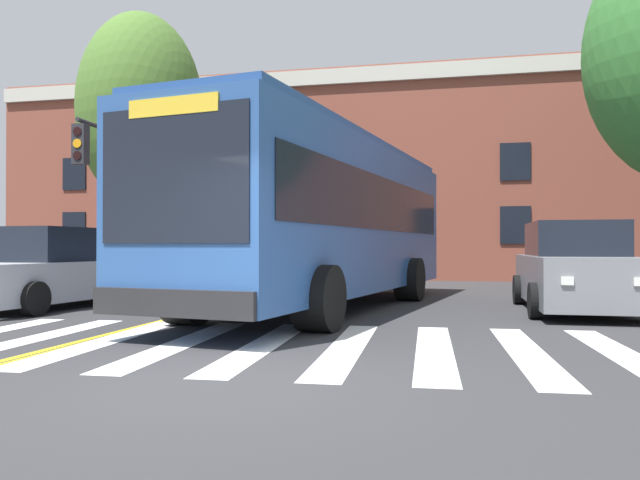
% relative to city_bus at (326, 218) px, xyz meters
% --- Properties ---
extents(ground_plane, '(120.00, 120.00, 0.00)m').
position_rel_city_bus_xyz_m(ground_plane, '(0.54, -7.25, -1.92)').
color(ground_plane, '#303033').
extents(crosswalk, '(15.16, 5.05, 0.01)m').
position_rel_city_bus_xyz_m(crosswalk, '(-0.37, -4.98, -1.91)').
color(crosswalk, white).
rests_on(crosswalk, ground).
extents(lane_line_yellow_inner, '(0.12, 36.00, 0.01)m').
position_rel_city_bus_xyz_m(lane_line_yellow_inner, '(-2.39, 9.02, -1.91)').
color(lane_line_yellow_inner, gold).
rests_on(lane_line_yellow_inner, ground).
extents(lane_line_yellow_outer, '(0.12, 36.00, 0.01)m').
position_rel_city_bus_xyz_m(lane_line_yellow_outer, '(-2.23, 9.02, -1.91)').
color(lane_line_yellow_outer, gold).
rests_on(lane_line_yellow_outer, ground).
extents(city_bus, '(4.25, 11.37, 3.53)m').
position_rel_city_bus_xyz_m(city_bus, '(0.00, 0.00, 0.00)').
color(city_bus, '#2D5699').
rests_on(city_bus, ground).
extents(car_silver_near_lane, '(2.34, 4.92, 1.72)m').
position_rel_city_bus_xyz_m(car_silver_near_lane, '(-5.83, -1.05, -1.14)').
color(car_silver_near_lane, '#B7BABF').
rests_on(car_silver_near_lane, ground).
extents(car_grey_far_lane, '(2.12, 4.82, 1.80)m').
position_rel_city_bus_xyz_m(car_grey_far_lane, '(5.02, 0.45, -1.09)').
color(car_grey_far_lane, slate).
rests_on(car_grey_far_lane, ground).
extents(traffic_light_far_corner, '(0.35, 2.93, 5.03)m').
position_rel_city_bus_xyz_m(traffic_light_far_corner, '(-6.51, 2.46, 1.36)').
color(traffic_light_far_corner, '#28282D').
rests_on(traffic_light_far_corner, ground).
extents(street_tree_curbside_small, '(5.50, 5.88, 9.34)m').
position_rel_city_bus_xyz_m(street_tree_curbside_small, '(-7.93, 6.71, 4.07)').
color(street_tree_curbside_small, '#4C3D2D').
rests_on(street_tree_curbside_small, ground).
extents(building_facade, '(34.42, 7.14, 8.42)m').
position_rel_city_bus_xyz_m(building_facade, '(0.24, 14.73, 2.30)').
color(building_facade, brown).
rests_on(building_facade, ground).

